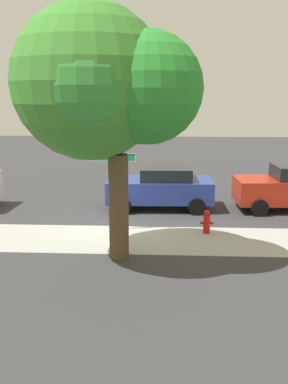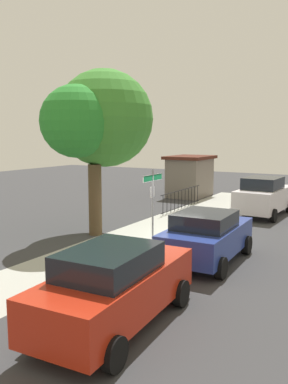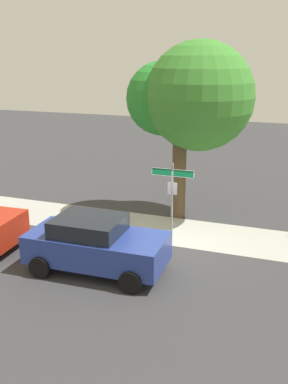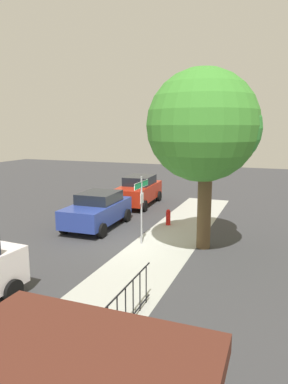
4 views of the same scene
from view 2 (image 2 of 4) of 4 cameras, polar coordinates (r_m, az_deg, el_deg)
ground_plane at (r=15.80m, az=2.73°, el=-6.83°), size 60.00×60.00×0.00m
sidewalk_strip at (r=18.11m, az=2.00°, el=-4.90°), size 24.00×2.60×0.00m
street_sign at (r=15.50m, az=1.24°, el=0.16°), size 1.45×0.07×2.77m
shade_tree at (r=16.75m, az=-6.73°, el=10.03°), size 4.87×4.02×6.72m
car_red at (r=8.77m, az=-4.09°, el=-13.03°), size 4.54×2.13×1.75m
car_blue at (r=13.18m, az=8.84°, el=-6.12°), size 4.12×2.16×1.64m
car_white at (r=21.38m, az=16.52°, el=-0.57°), size 4.44×2.24×1.97m
iron_fence at (r=22.52m, az=5.35°, el=-0.95°), size 4.96×0.04×1.07m
utility_shed at (r=27.08m, az=6.49°, el=2.29°), size 3.45×2.54×2.71m
fire_hydrant at (r=13.41m, az=-5.91°, el=-7.87°), size 0.42×0.22×0.78m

